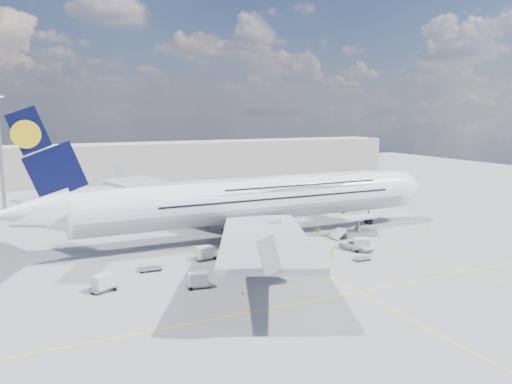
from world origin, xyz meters
name	(u,v)px	position (x,y,z in m)	size (l,w,h in m)	color
ground	(281,252)	(0.00, 0.00, 0.00)	(300.00, 300.00, 0.00)	gray
taxi_line_main	(281,252)	(0.00, 0.00, 0.01)	(0.25, 220.00, 0.01)	yellow
taxi_line_cross	(358,292)	(0.00, -20.00, 0.01)	(120.00, 0.25, 0.01)	yellow
taxi_line_diag	(321,230)	(14.00, 10.00, 0.01)	(0.25, 100.00, 0.01)	yellow
airliner	(256,199)	(0.26, 10.00, 6.87)	(77.26, 79.15, 23.71)	white
jet_bridge	(356,182)	(29.81, 20.94, 6.85)	(18.80, 12.10, 8.50)	#B7B7BC
cargo_loader	(357,230)	(16.82, 2.89, 1.25)	(8.53, 3.20, 3.67)	silver
light_mast	(1,156)	(-40.00, 45.00, 13.21)	(3.00, 0.70, 25.50)	gray
terminal	(144,162)	(0.00, 95.00, 6.00)	(180.00, 16.00, 12.00)	#B2AD9E
tree_line	(211,153)	(40.00, 140.00, 4.00)	(160.00, 6.00, 8.00)	#193814
dolly_row_a	(198,280)	(-17.25, -9.96, 1.06)	(3.33, 2.14, 1.97)	gray
dolly_row_b	(150,268)	(-21.20, -0.62, 0.36)	(3.29, 1.91, 0.47)	gray
dolly_row_c	(205,253)	(-12.36, 1.18, 1.09)	(3.44, 2.20, 2.03)	gray
dolly_back	(103,283)	(-28.37, -6.07, 1.10)	(3.65, 3.09, 2.04)	gray
dolly_nose_far	(362,244)	(11.81, -5.14, 1.13)	(3.77, 2.98, 2.11)	gray
dolly_nose_near	(362,259)	(8.67, -9.35, 0.29)	(2.65, 1.54, 0.38)	gray
baggage_tug	(233,252)	(-8.05, 0.63, 0.76)	(2.98, 1.98, 1.71)	white
catering_truck_inner	(173,208)	(-7.78, 34.50, 1.64)	(6.22, 3.65, 3.48)	gray
catering_truck_outer	(118,201)	(-16.77, 48.28, 1.69)	(6.61, 5.25, 3.63)	gray
service_van	(356,245)	(11.50, -4.21, 0.79)	(2.61, 5.65, 1.57)	silver
crew_nose	(428,226)	(32.23, 1.42, 0.76)	(0.55, 0.36, 1.52)	#D3F419
crew_loader	(318,230)	(11.54, 7.31, 0.82)	(0.80, 0.62, 1.65)	#D5FF1A
crew_wing	(195,252)	(-13.36, 3.02, 0.90)	(1.06, 0.44, 1.81)	#F0FF1A
crew_van	(355,229)	(17.98, 4.86, 0.81)	(0.79, 0.52, 1.63)	#C7FF1A
crew_tug	(333,254)	(5.05, -6.95, 0.86)	(1.11, 0.64, 1.72)	#A1FD1A
cone_nose	(415,223)	(33.29, 5.86, 0.31)	(0.50, 0.50, 0.64)	orange
cone_wing_left_inner	(209,228)	(-5.06, 19.63, 0.25)	(0.40, 0.40, 0.51)	orange
cone_wing_left_outer	(151,217)	(-12.63, 33.79, 0.29)	(0.47, 0.47, 0.60)	orange
cone_wing_right_inner	(264,261)	(-5.10, -4.08, 0.29)	(0.48, 0.48, 0.61)	orange
cone_wing_right_outer	(242,292)	(-13.13, -14.38, 0.23)	(0.38, 0.38, 0.48)	orange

